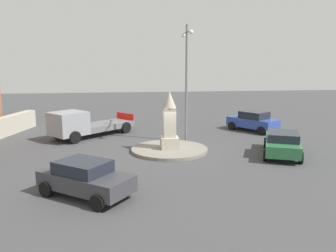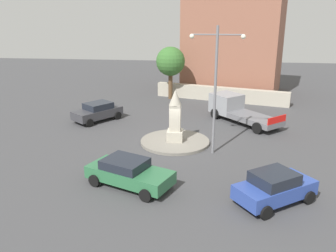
% 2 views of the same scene
% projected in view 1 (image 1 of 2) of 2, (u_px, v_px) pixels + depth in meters
% --- Properties ---
extents(ground_plane, '(80.00, 80.00, 0.00)m').
position_uv_depth(ground_plane, '(169.00, 151.00, 21.54)').
color(ground_plane, '#424244').
extents(traffic_island, '(4.66, 4.66, 0.19)m').
position_uv_depth(traffic_island, '(169.00, 150.00, 21.53)').
color(traffic_island, gray).
rests_on(traffic_island, ground).
extents(monument, '(1.05, 1.05, 3.51)m').
position_uv_depth(monument, '(169.00, 123.00, 21.22)').
color(monument, '#B2AA99').
rests_on(monument, traffic_island).
extents(streetlamp, '(3.19, 0.28, 7.78)m').
position_uv_depth(streetlamp, '(187.00, 72.00, 23.32)').
color(streetlamp, slate).
rests_on(streetlamp, ground).
extents(car_blue_parked_left, '(4.13, 3.64, 1.56)m').
position_uv_depth(car_blue_parked_left, '(253.00, 121.00, 27.51)').
color(car_blue_parked_left, '#2D479E').
rests_on(car_blue_parked_left, ground).
extents(car_dark_grey_near_island, '(3.76, 4.18, 1.48)m').
position_uv_depth(car_dark_grey_near_island, '(85.00, 178.00, 14.32)').
color(car_dark_grey_near_island, '#38383D').
rests_on(car_dark_grey_near_island, ground).
extents(car_green_approaching, '(4.80, 3.43, 1.43)m').
position_uv_depth(car_green_approaching, '(282.00, 143.00, 20.49)').
color(car_green_approaching, '#2D6B42').
rests_on(car_green_approaching, ground).
extents(truck_grey_waiting, '(5.71, 6.07, 2.01)m').
position_uv_depth(truck_grey_waiting, '(82.00, 125.00, 24.95)').
color(truck_grey_waiting, gray).
rests_on(truck_grey_waiting, ground).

